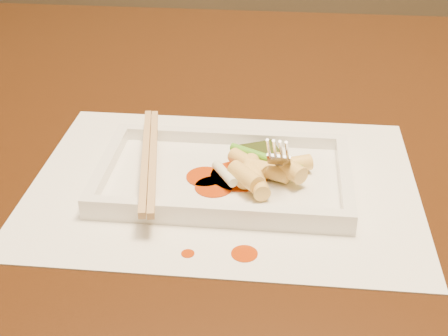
# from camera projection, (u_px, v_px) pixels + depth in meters

# --- Properties ---
(table) EXTENTS (1.40, 0.90, 0.75)m
(table) POSITION_uv_depth(u_px,v_px,m) (194.00, 183.00, 0.84)
(table) COLOR black
(table) RESTS_ON ground
(placemat) EXTENTS (0.40, 0.30, 0.00)m
(placemat) POSITION_uv_depth(u_px,v_px,m) (224.00, 183.00, 0.65)
(placemat) COLOR white
(placemat) RESTS_ON table
(sauce_splatter_a) EXTENTS (0.02, 0.02, 0.00)m
(sauce_splatter_a) POSITION_uv_depth(u_px,v_px,m) (244.00, 254.00, 0.55)
(sauce_splatter_a) COLOR #B03305
(sauce_splatter_a) RESTS_ON placemat
(sauce_splatter_b) EXTENTS (0.01, 0.01, 0.00)m
(sauce_splatter_b) POSITION_uv_depth(u_px,v_px,m) (188.00, 254.00, 0.55)
(sauce_splatter_b) COLOR #B03305
(sauce_splatter_b) RESTS_ON placemat
(plate_base) EXTENTS (0.26, 0.16, 0.01)m
(plate_base) POSITION_uv_depth(u_px,v_px,m) (224.00, 179.00, 0.65)
(plate_base) COLOR white
(plate_base) RESTS_ON placemat
(plate_rim_far) EXTENTS (0.26, 0.01, 0.01)m
(plate_rim_far) POSITION_uv_depth(u_px,v_px,m) (231.00, 137.00, 0.71)
(plate_rim_far) COLOR white
(plate_rim_far) RESTS_ON plate_base
(plate_rim_near) EXTENTS (0.26, 0.01, 0.01)m
(plate_rim_near) POSITION_uv_depth(u_px,v_px,m) (216.00, 212.00, 0.58)
(plate_rim_near) COLOR white
(plate_rim_near) RESTS_ON plate_base
(plate_rim_left) EXTENTS (0.01, 0.14, 0.01)m
(plate_rim_left) POSITION_uv_depth(u_px,v_px,m) (107.00, 164.00, 0.66)
(plate_rim_left) COLOR white
(plate_rim_left) RESTS_ON plate_base
(plate_rim_right) EXTENTS (0.01, 0.14, 0.01)m
(plate_rim_right) POSITION_uv_depth(u_px,v_px,m) (345.00, 177.00, 0.63)
(plate_rim_right) COLOR white
(plate_rim_right) RESTS_ON plate_base
(veg_piece) EXTENTS (0.05, 0.04, 0.01)m
(veg_piece) POSITION_uv_depth(u_px,v_px,m) (260.00, 153.00, 0.68)
(veg_piece) COLOR black
(veg_piece) RESTS_ON plate_base
(scallion_white) EXTENTS (0.03, 0.04, 0.01)m
(scallion_white) POSITION_uv_depth(u_px,v_px,m) (225.00, 174.00, 0.63)
(scallion_white) COLOR #EAEACC
(scallion_white) RESTS_ON plate_base
(scallion_green) EXTENTS (0.08, 0.05, 0.01)m
(scallion_green) POSITION_uv_depth(u_px,v_px,m) (266.00, 158.00, 0.66)
(scallion_green) COLOR #3E9117
(scallion_green) RESTS_ON plate_base
(chopstick_a) EXTENTS (0.04, 0.21, 0.01)m
(chopstick_a) POSITION_uv_depth(u_px,v_px,m) (146.00, 158.00, 0.65)
(chopstick_a) COLOR tan
(chopstick_a) RESTS_ON plate_rim_near
(chopstick_b) EXTENTS (0.04, 0.21, 0.01)m
(chopstick_b) POSITION_uv_depth(u_px,v_px,m) (153.00, 158.00, 0.65)
(chopstick_b) COLOR tan
(chopstick_b) RESTS_ON plate_rim_near
(fork) EXTENTS (0.09, 0.10, 0.14)m
(fork) POSITION_uv_depth(u_px,v_px,m) (296.00, 107.00, 0.62)
(fork) COLOR silver
(fork) RESTS_ON plate_base
(sauce_blob_0) EXTENTS (0.04, 0.04, 0.00)m
(sauce_blob_0) POSITION_uv_depth(u_px,v_px,m) (214.00, 187.00, 0.63)
(sauce_blob_0) COLOR #B03305
(sauce_blob_0) RESTS_ON plate_base
(sauce_blob_1) EXTENTS (0.04, 0.04, 0.00)m
(sauce_blob_1) POSITION_uv_depth(u_px,v_px,m) (205.00, 177.00, 0.65)
(sauce_blob_1) COLOR #B03305
(sauce_blob_1) RESTS_ON plate_base
(sauce_blob_2) EXTENTS (0.06, 0.06, 0.00)m
(sauce_blob_2) POSITION_uv_depth(u_px,v_px,m) (239.00, 176.00, 0.65)
(sauce_blob_2) COLOR #B03305
(sauce_blob_2) RESTS_ON plate_base
(rice_cake_0) EXTENTS (0.05, 0.03, 0.02)m
(rice_cake_0) POSITION_uv_depth(u_px,v_px,m) (268.00, 170.00, 0.64)
(rice_cake_0) COLOR #FDDF76
(rice_cake_0) RESTS_ON plate_base
(rice_cake_1) EXTENTS (0.03, 0.05, 0.02)m
(rice_cake_1) POSITION_uv_depth(u_px,v_px,m) (257.00, 182.00, 0.62)
(rice_cake_1) COLOR #FDDF76
(rice_cake_1) RESTS_ON plate_base
(rice_cake_2) EXTENTS (0.04, 0.04, 0.02)m
(rice_cake_2) POSITION_uv_depth(u_px,v_px,m) (245.00, 176.00, 0.62)
(rice_cake_2) COLOR #FDDF76
(rice_cake_2) RESTS_ON plate_base
(rice_cake_3) EXTENTS (0.05, 0.03, 0.02)m
(rice_cake_3) POSITION_uv_depth(u_px,v_px,m) (291.00, 165.00, 0.65)
(rice_cake_3) COLOR #FDDF76
(rice_cake_3) RESTS_ON plate_base
(rice_cake_4) EXTENTS (0.05, 0.05, 0.02)m
(rice_cake_4) POSITION_uv_depth(u_px,v_px,m) (249.00, 164.00, 0.65)
(rice_cake_4) COLOR #FDDF76
(rice_cake_4) RESTS_ON plate_base
(rice_cake_5) EXTENTS (0.04, 0.04, 0.02)m
(rice_cake_5) POSITION_uv_depth(u_px,v_px,m) (288.00, 168.00, 0.63)
(rice_cake_5) COLOR #FDDF76
(rice_cake_5) RESTS_ON plate_base
(rice_cake_6) EXTENTS (0.02, 0.05, 0.02)m
(rice_cake_6) POSITION_uv_depth(u_px,v_px,m) (248.00, 171.00, 0.64)
(rice_cake_6) COLOR #FDDF76
(rice_cake_6) RESTS_ON plate_base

